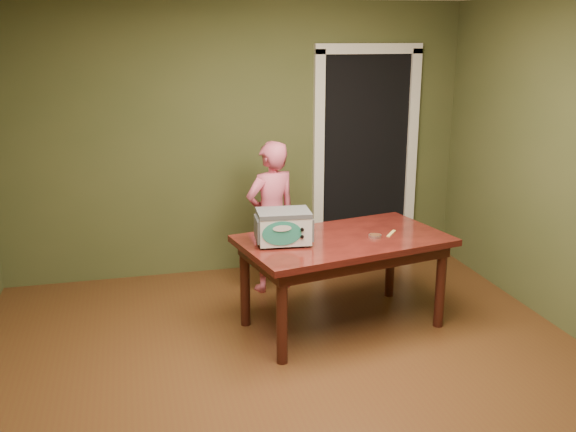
% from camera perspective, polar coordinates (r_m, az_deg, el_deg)
% --- Properties ---
extents(floor, '(5.00, 5.00, 0.00)m').
position_cam_1_polar(floor, '(4.35, 1.79, -15.83)').
color(floor, '#4F2F16').
rests_on(floor, ground).
extents(room_shell, '(4.52, 5.02, 2.61)m').
position_cam_1_polar(room_shell, '(3.75, 2.02, 6.97)').
color(room_shell, '#4A4E29').
rests_on(room_shell, ground).
extents(doorway, '(1.10, 0.66, 2.25)m').
position_cam_1_polar(doorway, '(6.86, 5.99, 5.47)').
color(doorway, black).
rests_on(doorway, ground).
extents(dining_table, '(1.75, 1.20, 0.75)m').
position_cam_1_polar(dining_table, '(5.07, 4.94, -3.00)').
color(dining_table, '#330E0B').
rests_on(dining_table, floor).
extents(toy_oven, '(0.44, 0.32, 0.26)m').
position_cam_1_polar(toy_oven, '(4.84, -0.41, -0.89)').
color(toy_oven, '#4C4F54').
rests_on(toy_oven, dining_table).
extents(baking_pan, '(0.10, 0.10, 0.02)m').
position_cam_1_polar(baking_pan, '(5.07, 7.74, -1.76)').
color(baking_pan, silver).
rests_on(baking_pan, dining_table).
extents(spatula, '(0.13, 0.16, 0.01)m').
position_cam_1_polar(spatula, '(5.18, 9.17, -1.54)').
color(spatula, '#D1B45B').
rests_on(spatula, dining_table).
extents(child, '(0.59, 0.48, 1.39)m').
position_cam_1_polar(child, '(5.80, -1.49, -0.09)').
color(child, '#D65875').
rests_on(child, floor).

